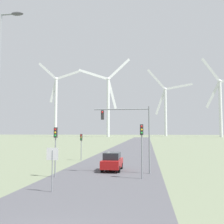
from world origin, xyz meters
name	(u,v)px	position (x,y,z in m)	size (l,w,h in m)	color
road_surface	(130,150)	(0.00, 48.00, 0.00)	(10.00, 240.00, 0.01)	#47474C
stop_sign_near	(52,161)	(-2.52, 8.00, 2.02)	(0.81, 0.07, 2.88)	gray
traffic_light_post_near_left	(56,141)	(-4.27, 13.42, 3.15)	(0.28, 0.33, 4.31)	gray
traffic_light_post_near_right	(142,139)	(3.24, 13.59, 3.32)	(0.28, 0.33, 4.56)	gray
traffic_light_post_mid_left	(81,141)	(-5.33, 26.57, 2.65)	(0.28, 0.34, 3.61)	gray
traffic_light_mast_overhead	(130,125)	(2.06, 16.41, 4.58)	(5.38, 0.35, 6.36)	gray
car_approaching	(112,161)	(0.14, 17.86, 0.91)	(1.88, 4.12, 1.83)	maroon
wind_turbine_far_left	(56,101)	(-67.49, 188.22, 28.01)	(33.04, 2.81, 58.83)	silver
wind_turbine_left	(108,100)	(-25.01, 182.65, 27.32)	(37.48, 12.10, 59.57)	silver
wind_turbine_center	(165,106)	(19.15, 216.83, 25.68)	(38.07, 2.60, 58.12)	silver
wind_turbine_right	(220,101)	(53.89, 179.50, 24.66)	(32.22, 3.37, 56.10)	silver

